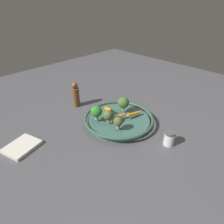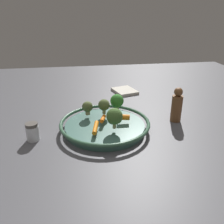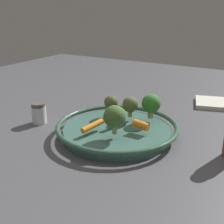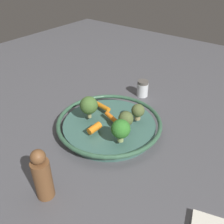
{
  "view_description": "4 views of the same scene",
  "coord_description": "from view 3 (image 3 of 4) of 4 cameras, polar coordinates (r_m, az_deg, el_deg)",
  "views": [
    {
      "loc": [
        -0.54,
        0.59,
        0.54
      ],
      "look_at": [
        0.02,
        0.03,
        0.07
      ],
      "focal_mm": 32.31,
      "sensor_mm": 36.0,
      "label": 1
    },
    {
      "loc": [
        -0.09,
        -0.77,
        0.42
      ],
      "look_at": [
        0.03,
        0.02,
        0.06
      ],
      "focal_mm": 38.05,
      "sensor_mm": 36.0,
      "label": 2
    },
    {
      "loc": [
        0.36,
        -0.65,
        0.34
      ],
      "look_at": [
        -0.02,
        -0.0,
        0.07
      ],
      "focal_mm": 48.01,
      "sensor_mm": 36.0,
      "label": 3
    },
    {
      "loc": [
        0.49,
        0.39,
        0.49
      ],
      "look_at": [
        0.0,
        0.01,
        0.07
      ],
      "focal_mm": 39.86,
      "sensor_mm": 36.0,
      "label": 4
    }
  ],
  "objects": [
    {
      "name": "ground_plane",
      "position": [
        0.82,
        0.97,
        -4.66
      ],
      "size": [
        2.09,
        2.09,
        0.0
      ],
      "primitive_type": "plane",
      "color": "#4C4C51"
    },
    {
      "name": "serving_bowl",
      "position": [
        0.81,
        0.98,
        -3.39
      ],
      "size": [
        0.33,
        0.33,
        0.04
      ],
      "color": "#3D665B",
      "rests_on": "ground_plane"
    },
    {
      "name": "baby_carrot_center",
      "position": [
        0.77,
        -3.74,
        -2.64
      ],
      "size": [
        0.03,
        0.07,
        0.02
      ],
      "primitive_type": "cylinder",
      "rotation": [
        1.48,
        0.0,
        2.92
      ],
      "color": "orange",
      "rests_on": "serving_bowl"
    },
    {
      "name": "baby_carrot_right",
      "position": [
        0.81,
        0.81,
        -1.56
      ],
      "size": [
        0.03,
        0.06,
        0.02
      ],
      "primitive_type": "cylinder",
      "rotation": [
        1.66,
        0.0,
        2.86
      ],
      "color": "orange",
      "rests_on": "serving_bowl"
    },
    {
      "name": "baby_carrot_left",
      "position": [
        0.77,
        5.62,
        -2.42
      ],
      "size": [
        0.05,
        0.03,
        0.02
      ],
      "primitive_type": "cylinder",
      "rotation": [
        1.65,
        0.0,
        1.47
      ],
      "color": "orange",
      "rests_on": "serving_bowl"
    },
    {
      "name": "broccoli_floret_mid",
      "position": [
        0.87,
        -0.16,
        1.78
      ],
      "size": [
        0.04,
        0.04,
        0.05
      ],
      "color": "tan",
      "rests_on": "serving_bowl"
    },
    {
      "name": "broccoli_floret_small",
      "position": [
        0.73,
        0.52,
        -0.93
      ],
      "size": [
        0.06,
        0.06,
        0.07
      ],
      "color": "tan",
      "rests_on": "serving_bowl"
    },
    {
      "name": "broccoli_floret_edge",
      "position": [
        0.84,
        7.47,
        1.53
      ],
      "size": [
        0.05,
        0.05,
        0.07
      ],
      "color": "#96AB66",
      "rests_on": "serving_bowl"
    },
    {
      "name": "broccoli_floret_large",
      "position": [
        0.84,
        3.51,
        1.39
      ],
      "size": [
        0.04,
        0.04,
        0.06
      ],
      "color": "tan",
      "rests_on": "serving_bowl"
    },
    {
      "name": "salt_shaker",
      "position": [
        0.92,
        -13.74,
        -0.24
      ],
      "size": [
        0.04,
        0.04,
        0.06
      ],
      "color": "silver",
      "rests_on": "ground_plane"
    },
    {
      "name": "dish_towel",
      "position": [
        1.12,
        18.29,
        1.66
      ],
      "size": [
        0.14,
        0.15,
        0.01
      ],
      "primitive_type": "cube",
      "rotation": [
        0.0,
        0.0,
        0.28
      ],
      "color": "silver",
      "rests_on": "ground_plane"
    }
  ]
}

